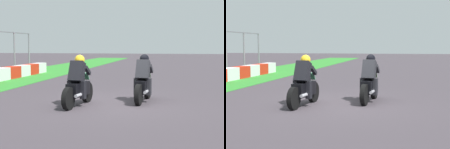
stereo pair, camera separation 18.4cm
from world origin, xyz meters
TOP-DOWN VIEW (x-y plane):
  - ground_plane at (0.00, 0.00)m, footprint 120.00×120.00m
  - rider_lane_a at (0.58, -0.88)m, footprint 2.04×0.57m
  - rider_lane_b at (-0.52, 0.94)m, footprint 2.04×0.58m

SIDE VIEW (x-z plane):
  - ground_plane at x=0.00m, z-range 0.00..0.00m
  - rider_lane_a at x=0.58m, z-range -0.13..1.38m
  - rider_lane_b at x=-0.52m, z-range -0.13..1.38m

